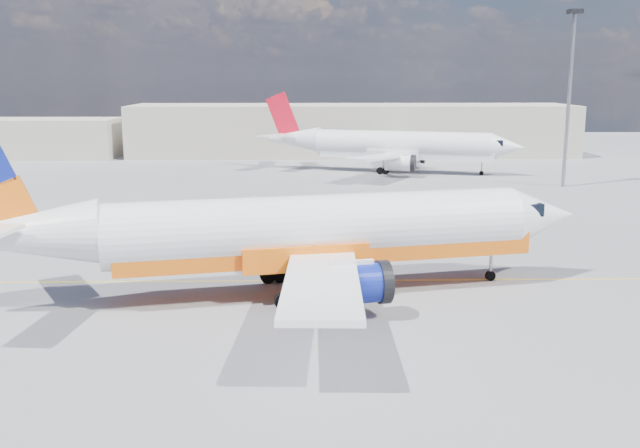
{
  "coord_description": "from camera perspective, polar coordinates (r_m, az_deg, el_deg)",
  "views": [
    {
      "loc": [
        -2.35,
        -40.06,
        12.68
      ],
      "look_at": [
        -1.52,
        3.69,
        3.5
      ],
      "focal_mm": 40.0,
      "sensor_mm": 36.0,
      "label": 1
    }
  ],
  "objects": [
    {
      "name": "ground",
      "position": [
        42.08,
        2.17,
        -5.7
      ],
      "size": [
        240.0,
        240.0,
        0.0
      ],
      "primitive_type": "plane",
      "color": "#5E5E63",
      "rests_on": "ground"
    },
    {
      "name": "traffic_cone",
      "position": [
        41.16,
        -1.24,
        -5.66
      ],
      "size": [
        0.44,
        0.44,
        0.61
      ],
      "color": "white",
      "rests_on": "ground"
    },
    {
      "name": "main_jet",
      "position": [
        41.3,
        -1.69,
        -0.65
      ],
      "size": [
        37.23,
        28.66,
        11.23
      ],
      "rotation": [
        0.0,
        0.0,
        0.21
      ],
      "color": "white",
      "rests_on": "ground"
    },
    {
      "name": "taxi_line",
      "position": [
        44.95,
        1.95,
        -4.54
      ],
      "size": [
        70.0,
        0.15,
        0.01
      ],
      "primitive_type": "cube",
      "color": "yellow",
      "rests_on": "ground"
    },
    {
      "name": "second_jet",
      "position": [
        94.95,
        5.95,
        6.23
      ],
      "size": [
        34.53,
        26.29,
        10.46
      ],
      "rotation": [
        0.0,
        0.0,
        -0.29
      ],
      "color": "white",
      "rests_on": "ground"
    },
    {
      "name": "terminal_main",
      "position": [
        115.62,
        2.58,
        7.54
      ],
      "size": [
        70.0,
        14.0,
        8.0
      ],
      "primitive_type": "cube",
      "color": "#B1AB99",
      "rests_on": "ground"
    },
    {
      "name": "floodlight_mast",
      "position": [
        86.19,
        19.38,
        10.64
      ],
      "size": [
        1.44,
        1.44,
        19.75
      ],
      "color": "gray",
      "rests_on": "ground"
    },
    {
      "name": "terminal_annex",
      "position": [
        120.29,
        -22.0,
        6.38
      ],
      "size": [
        26.0,
        10.0,
        6.0
      ],
      "primitive_type": "cube",
      "color": "#B1AB99",
      "rests_on": "ground"
    }
  ]
}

